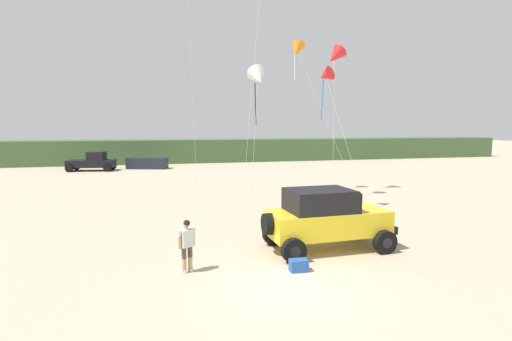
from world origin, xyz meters
TOP-DOWN VIEW (x-y plane):
  - ground_plane at (0.00, 0.00)m, footprint 220.00×220.00m
  - dune_ridge at (1.17, 41.69)m, footprint 90.00×6.61m
  - jeep at (2.45, 3.02)m, footprint 4.89×2.51m
  - person_watching at (-2.69, 2.00)m, footprint 0.56×0.44m
  - cooler_box at (0.70, 1.20)m, footprint 0.58×0.39m
  - distant_pickup at (-9.97, 32.92)m, footprint 4.83×2.98m
  - distant_sedan at (-4.56, 33.75)m, footprint 4.52×2.87m
  - kite_blue_swept at (8.27, 14.68)m, footprint 3.19×5.52m
  - kite_yellow_diamond at (5.18, 9.35)m, footprint 1.13×4.59m
  - kite_black_sled at (5.75, 15.21)m, footprint 3.18×5.05m
  - kite_orange_streamer at (1.60, 9.61)m, footprint 1.44×2.14m

SIDE VIEW (x-z plane):
  - ground_plane at x=0.00m, z-range 0.00..0.00m
  - cooler_box at x=0.70m, z-range 0.00..0.38m
  - distant_sedan at x=-4.56m, z-range 0.00..1.20m
  - person_watching at x=-2.69m, z-range 0.10..1.77m
  - distant_pickup at x=-9.97m, z-range -0.05..1.93m
  - jeep at x=2.45m, z-range 0.07..2.33m
  - dune_ridge at x=1.17m, z-range 0.00..2.91m
  - kite_orange_streamer at x=1.60m, z-range 3.17..10.85m
  - kite_yellow_diamond at x=5.18m, z-range 3.35..11.01m
  - kite_blue_swept at x=8.27m, z-range 4.19..14.29m
  - kite_black_sled at x=5.75m, z-range 4.46..14.75m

